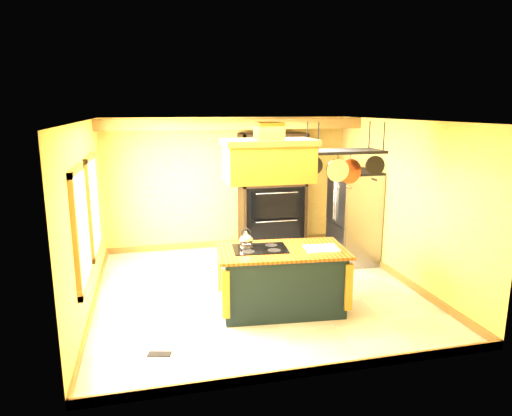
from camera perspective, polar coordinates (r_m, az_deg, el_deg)
name	(u,v)px	position (r m, az deg, el deg)	size (l,w,h in m)	color
floor	(256,290)	(7.49, 0.03, -10.23)	(5.00, 5.00, 0.00)	beige
ceiling	(256,121)	(6.91, 0.03, 10.88)	(5.00, 5.00, 0.00)	white
wall_back	(228,183)	(9.49, -3.48, 3.10)	(5.00, 0.02, 2.70)	#E5B053
wall_front	(312,260)	(4.78, 7.06, -6.49)	(5.00, 0.02, 2.70)	#E5B053
wall_left	(86,218)	(6.96, -20.43, -1.14)	(0.02, 5.00, 2.70)	#E5B053
wall_right	(401,201)	(8.03, 17.66, 0.80)	(0.02, 5.00, 2.70)	#E5B053
ceiling_beam	(235,124)	(8.58, -2.65, 10.45)	(5.00, 0.15, 0.20)	olive
window_near	(81,228)	(6.17, -21.00, -2.38)	(0.06, 1.06, 1.56)	olive
window_far	(93,206)	(7.52, -19.68, 0.29)	(0.06, 1.06, 1.56)	olive
kitchen_island	(281,279)	(6.67, 3.18, -8.86)	(1.91, 1.18, 1.11)	black
range_hood	(269,158)	(6.19, 1.61, 6.25)	(1.24, 0.70, 0.80)	#AE7D2B
pot_rack	(344,158)	(6.57, 10.99, 6.18)	(1.13, 0.53, 0.89)	black
refrigerator	(353,219)	(8.77, 12.09, -1.39)	(0.74, 0.88, 1.71)	gray
hutch	(272,204)	(9.51, 1.99, 0.46)	(1.35, 0.61, 2.38)	black
floor_register	(160,354)	(5.85, -11.97, -17.42)	(0.28, 0.12, 0.01)	black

